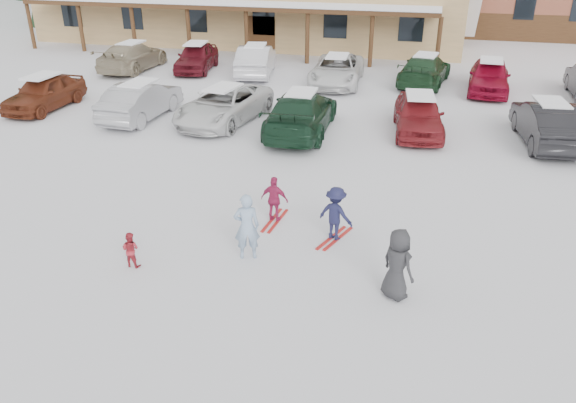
% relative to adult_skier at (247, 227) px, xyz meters
% --- Properties ---
extents(ground, '(160.00, 160.00, 0.00)m').
position_rel_adult_skier_xyz_m(ground, '(0.39, 0.16, -0.82)').
color(ground, silver).
rests_on(ground, ground).
extents(adult_skier, '(0.70, 0.57, 1.64)m').
position_rel_adult_skier_xyz_m(adult_skier, '(0.00, 0.00, 0.00)').
color(adult_skier, '#8AA5C3').
rests_on(adult_skier, ground).
extents(toddler_red, '(0.43, 0.35, 0.86)m').
position_rel_adult_skier_xyz_m(toddler_red, '(-2.47, -1.00, -0.39)').
color(toddler_red, '#A82530').
rests_on(toddler_red, ground).
extents(child_navy, '(1.03, 0.80, 1.40)m').
position_rel_adult_skier_xyz_m(child_navy, '(1.84, 1.37, -0.12)').
color(child_navy, '#18193A').
rests_on(child_navy, ground).
extents(skis_child_navy, '(0.67, 1.38, 0.03)m').
position_rel_adult_skier_xyz_m(skis_child_navy, '(1.84, 1.37, -0.81)').
color(skis_child_navy, '#AE1C18').
rests_on(skis_child_navy, ground).
extents(child_magenta, '(0.77, 0.38, 1.27)m').
position_rel_adult_skier_xyz_m(child_magenta, '(0.14, 1.91, -0.19)').
color(child_magenta, '#A3214D').
rests_on(child_magenta, ground).
extents(skis_child_magenta, '(0.33, 1.41, 0.03)m').
position_rel_adult_skier_xyz_m(skis_child_magenta, '(0.14, 1.91, -0.81)').
color(skis_child_magenta, '#AE1C18').
rests_on(skis_child_magenta, ground).
extents(bystander_dark, '(0.92, 0.89, 1.59)m').
position_rel_adult_skier_xyz_m(bystander_dark, '(3.49, -0.74, -0.03)').
color(bystander_dark, '#29292C').
rests_on(bystander_dark, ground).
extents(parked_car_0, '(1.78, 4.24, 1.43)m').
position_rel_adult_skier_xyz_m(parked_car_0, '(-12.12, 9.42, -0.11)').
color(parked_car_0, maroon).
rests_on(parked_car_0, ground).
extents(parked_car_1, '(1.72, 4.53, 1.47)m').
position_rel_adult_skier_xyz_m(parked_car_1, '(-7.49, 9.22, -0.08)').
color(parked_car_1, '#99999D').
rests_on(parked_car_1, ground).
extents(parked_car_2, '(3.11, 5.36, 1.40)m').
position_rel_adult_skier_xyz_m(parked_car_2, '(-4.08, 9.61, -0.12)').
color(parked_car_2, silver).
rests_on(parked_car_2, ground).
extents(parked_car_3, '(2.34, 5.41, 1.55)m').
position_rel_adult_skier_xyz_m(parked_car_3, '(-0.81, 9.08, -0.04)').
color(parked_car_3, '#153321').
rests_on(parked_car_3, ground).
extents(parked_car_4, '(2.19, 4.47, 1.47)m').
position_rel_adult_skier_xyz_m(parked_car_4, '(3.46, 10.11, -0.09)').
color(parked_car_4, maroon).
rests_on(parked_car_4, ground).
extents(parked_car_5, '(2.09, 4.81, 1.54)m').
position_rel_adult_skier_xyz_m(parked_car_5, '(7.96, 10.05, -0.05)').
color(parked_car_5, black).
rests_on(parked_car_5, ground).
extents(parked_car_7, '(2.15, 5.12, 1.48)m').
position_rel_adult_skier_xyz_m(parked_car_7, '(-12.04, 16.97, -0.08)').
color(parked_car_7, tan).
rests_on(parked_car_7, ground).
extents(parked_car_8, '(2.32, 4.51, 1.47)m').
position_rel_adult_skier_xyz_m(parked_car_8, '(-8.61, 17.71, -0.09)').
color(parked_car_8, '#5D121B').
rests_on(parked_car_8, ground).
extents(parked_car_9, '(2.44, 4.95, 1.56)m').
position_rel_adult_skier_xyz_m(parked_car_9, '(-5.18, 17.47, -0.04)').
color(parked_car_9, silver).
rests_on(parked_car_9, ground).
extents(parked_car_10, '(2.57, 5.19, 1.42)m').
position_rel_adult_skier_xyz_m(parked_car_10, '(-0.75, 16.62, -0.11)').
color(parked_car_10, silver).
rests_on(parked_car_10, ground).
extents(parked_car_11, '(2.74, 5.24, 1.45)m').
position_rel_adult_skier_xyz_m(parked_car_11, '(3.44, 17.65, -0.10)').
color(parked_car_11, '#1B3C21').
rests_on(parked_car_11, ground).
extents(parked_car_12, '(2.09, 4.59, 1.53)m').
position_rel_adult_skier_xyz_m(parked_car_12, '(6.43, 16.89, -0.06)').
color(parked_car_12, maroon).
rests_on(parked_car_12, ground).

